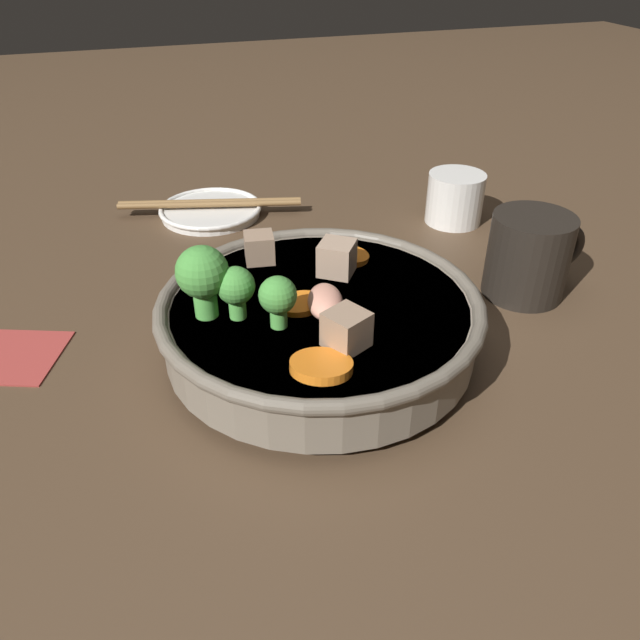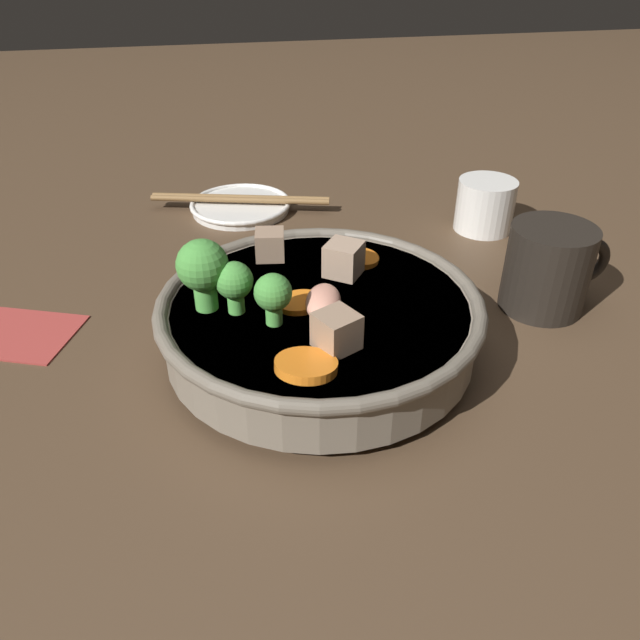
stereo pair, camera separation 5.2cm
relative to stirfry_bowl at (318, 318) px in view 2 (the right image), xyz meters
The scene contains 7 objects.
ground_plane 0.04m from the stirfry_bowl, ahead, with size 3.00×3.00×0.00m, color #4C3826.
stirfry_bowl is the anchor object (origin of this frame).
side_saucer 0.32m from the stirfry_bowl, 96.83° to the left, with size 0.13×0.13×0.01m.
tea_cup 0.32m from the stirfry_bowl, 41.11° to the left, with size 0.07×0.07×0.06m.
dark_mug 0.23m from the stirfry_bowl, ahead, with size 0.10×0.08×0.08m.
napkin 0.28m from the stirfry_bowl, 162.61° to the left, with size 0.13×0.11×0.00m.
chopsticks_pair 0.32m from the stirfry_bowl, 96.83° to the left, with size 0.22×0.07×0.01m.
Camera 2 is at (-0.08, -0.42, 0.32)m, focal length 35.00 mm.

